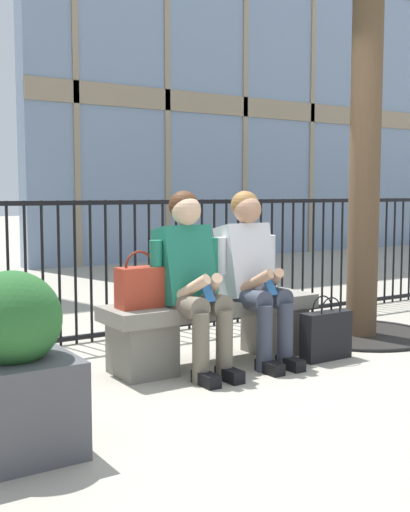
% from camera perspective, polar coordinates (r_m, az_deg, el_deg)
% --- Properties ---
extents(ground_plane, '(60.00, 60.00, 0.00)m').
position_cam_1_polar(ground_plane, '(4.68, 0.68, -9.28)').
color(ground_plane, '#A8A091').
extents(stone_bench, '(1.60, 0.44, 0.45)m').
position_cam_1_polar(stone_bench, '(4.62, 0.68, -6.03)').
color(stone_bench, gray).
rests_on(stone_bench, ground).
extents(seated_person_with_phone, '(0.52, 0.66, 1.21)m').
position_cam_1_polar(seated_person_with_phone, '(4.31, -1.17, -1.74)').
color(seated_person_with_phone, '#6B6051').
rests_on(seated_person_with_phone, ground).
extents(seated_person_companion, '(0.52, 0.66, 1.21)m').
position_cam_1_polar(seated_person_companion, '(4.60, 4.21, -1.30)').
color(seated_person_companion, '#383D4C').
rests_on(seated_person_companion, ground).
extents(handbag_on_bench, '(0.30, 0.15, 0.38)m').
position_cam_1_polar(handbag_on_bench, '(4.26, -5.75, -2.66)').
color(handbag_on_bench, '#B23823').
rests_on(handbag_on_bench, stone_bench).
extents(shopping_bag, '(0.40, 0.13, 0.46)m').
position_cam_1_polar(shopping_bag, '(4.80, 10.54, -6.78)').
color(shopping_bag, black).
rests_on(shopping_bag, ground).
extents(plaza_railing, '(9.11, 0.04, 1.14)m').
position_cam_1_polar(plaza_railing, '(5.47, -5.50, -1.00)').
color(plaza_railing, black).
rests_on(plaza_railing, ground).
extents(planter, '(0.54, 0.54, 0.85)m').
position_cam_1_polar(planter, '(3.13, -16.48, -9.57)').
color(planter, '#4C4C51').
rests_on(planter, ground).
extents(building_facade_right, '(11.71, 0.43, 9.00)m').
position_cam_1_polar(building_facade_right, '(14.01, 8.87, 19.17)').
color(building_facade_right, '#7A8EAD').
rests_on(building_facade_right, ground).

